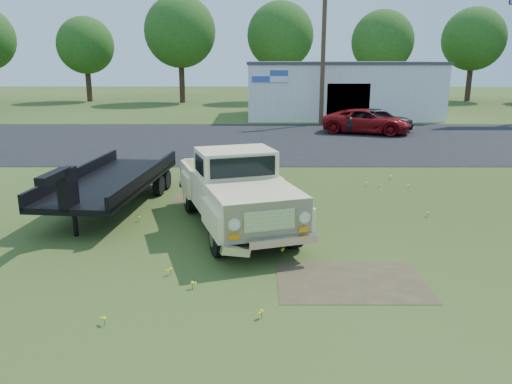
{
  "coord_description": "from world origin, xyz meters",
  "views": [
    {
      "loc": [
        -0.42,
        -12.28,
        4.37
      ],
      "look_at": [
        -0.44,
        1.0,
        0.81
      ],
      "focal_mm": 35.0,
      "sensor_mm": 36.0,
      "label": 1
    }
  ],
  "objects_px": {
    "dark_sedan": "(376,120)",
    "red_pickup": "(367,122)",
    "flatbed_trailer": "(112,177)",
    "vintage_pickup_truck": "(236,189)"
  },
  "relations": [
    {
      "from": "dark_sedan",
      "to": "red_pickup",
      "type": "bearing_deg",
      "value": 108.77
    },
    {
      "from": "red_pickup",
      "to": "dark_sedan",
      "type": "xyz_separation_m",
      "value": [
        0.66,
        0.42,
        0.05
      ]
    },
    {
      "from": "flatbed_trailer",
      "to": "dark_sedan",
      "type": "relative_size",
      "value": 1.52
    },
    {
      "from": "red_pickup",
      "to": "dark_sedan",
      "type": "height_order",
      "value": "dark_sedan"
    },
    {
      "from": "dark_sedan",
      "to": "flatbed_trailer",
      "type": "bearing_deg",
      "value": 129.79
    },
    {
      "from": "flatbed_trailer",
      "to": "dark_sedan",
      "type": "distance_m",
      "value": 19.64
    },
    {
      "from": "vintage_pickup_truck",
      "to": "red_pickup",
      "type": "height_order",
      "value": "vintage_pickup_truck"
    },
    {
      "from": "vintage_pickup_truck",
      "to": "dark_sedan",
      "type": "xyz_separation_m",
      "value": [
        7.82,
        17.75,
        -0.3
      ]
    },
    {
      "from": "flatbed_trailer",
      "to": "dark_sedan",
      "type": "height_order",
      "value": "flatbed_trailer"
    },
    {
      "from": "red_pickup",
      "to": "flatbed_trailer",
      "type": "bearing_deg",
      "value": 162.97
    }
  ]
}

